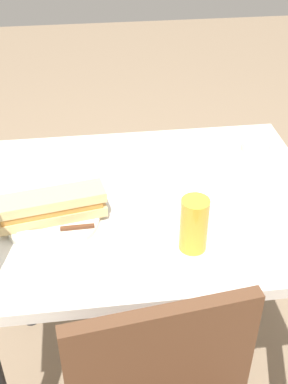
% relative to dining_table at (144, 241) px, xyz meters
% --- Properties ---
extents(ground_plane, '(8.00, 8.00, 0.00)m').
position_rel_dining_table_xyz_m(ground_plane, '(0.00, 0.00, -0.62)').
color(ground_plane, '#8C755B').
extents(dining_table, '(0.93, 0.71, 0.77)m').
position_rel_dining_table_xyz_m(dining_table, '(0.00, 0.00, 0.00)').
color(dining_table, beige).
rests_on(dining_table, ground).
extents(plate_near, '(0.23, 0.23, 0.01)m').
position_rel_dining_table_xyz_m(plate_near, '(0.23, 0.07, 0.16)').
color(plate_near, silver).
rests_on(plate_near, dining_table).
extents(baguette_sandwich_near, '(0.27, 0.11, 0.07)m').
position_rel_dining_table_xyz_m(baguette_sandwich_near, '(0.23, 0.07, 0.20)').
color(baguette_sandwich_near, '#DBB77A').
rests_on(baguette_sandwich_near, plate_near).
extents(knife_near, '(0.18, 0.01, 0.01)m').
position_rel_dining_table_xyz_m(knife_near, '(0.21, 0.12, 0.17)').
color(knife_near, silver).
rests_on(knife_near, plate_near).
extents(beer_glass, '(0.06, 0.06, 0.13)m').
position_rel_dining_table_xyz_m(beer_glass, '(-0.09, 0.20, 0.22)').
color(beer_glass, gold).
rests_on(beer_glass, dining_table).
extents(olive_bowl, '(0.08, 0.08, 0.03)m').
position_rel_dining_table_xyz_m(olive_bowl, '(-0.36, -0.19, 0.17)').
color(olive_bowl, silver).
rests_on(olive_bowl, dining_table).
extents(paper_napkin, '(0.17, 0.17, 0.00)m').
position_rel_dining_table_xyz_m(paper_napkin, '(-0.16, -0.01, 0.15)').
color(paper_napkin, white).
rests_on(paper_napkin, dining_table).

